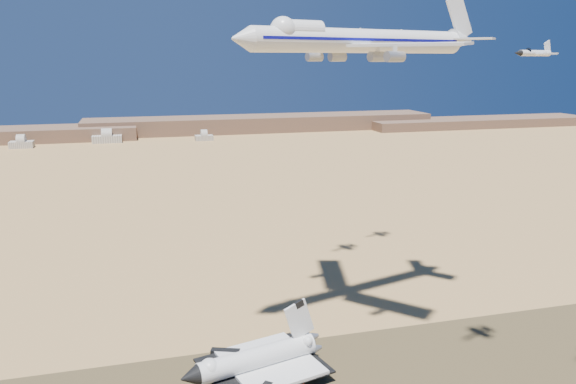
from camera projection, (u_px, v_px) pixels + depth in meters
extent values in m
cube|color=brown|center=(263.00, 123.00, 683.38)|extent=(420.00, 60.00, 18.00)
cube|color=brown|center=(479.00, 122.00, 726.98)|extent=(300.00, 60.00, 11.00)
cube|color=beige|center=(22.00, 145.00, 553.08)|extent=(22.00, 14.00, 6.50)
cube|color=beige|center=(107.00, 139.00, 587.33)|extent=(30.00, 15.00, 7.50)
cube|color=beige|center=(204.00, 138.00, 603.51)|extent=(19.00, 12.50, 5.50)
cylinder|color=silver|center=(256.00, 358.00, 153.16)|extent=(33.95, 14.07, 5.87)
cone|color=black|center=(190.00, 377.00, 143.99)|extent=(5.96, 6.58, 5.58)
sphere|color=silver|center=(209.00, 369.00, 146.42)|extent=(5.45, 5.45, 5.45)
cube|color=silver|center=(270.00, 362.00, 155.73)|extent=(28.62, 30.13, 0.94)
cube|color=black|center=(263.00, 366.00, 154.83)|extent=(36.74, 32.23, 0.52)
cube|color=silver|center=(299.00, 319.00, 157.80)|extent=(9.59, 3.14, 12.08)
cylinder|color=gray|center=(286.00, 376.00, 152.81)|extent=(0.38, 0.38, 3.35)
cylinder|color=black|center=(286.00, 380.00, 153.07)|extent=(1.23, 0.75, 1.15)
cylinder|color=gray|center=(268.00, 359.00, 161.68)|extent=(0.38, 0.38, 3.35)
cylinder|color=black|center=(268.00, 362.00, 161.94)|extent=(1.23, 0.75, 1.15)
cylinder|color=white|center=(363.00, 41.00, 163.56)|extent=(72.27, 25.67, 6.87)
cone|color=white|center=(241.00, 39.00, 144.37)|extent=(6.97, 8.03, 6.87)
sphere|color=white|center=(283.00, 30.00, 149.85)|extent=(7.09, 7.09, 7.09)
cube|color=white|center=(408.00, 44.00, 150.47)|extent=(29.07, 30.11, 0.75)
cube|color=white|center=(335.00, 47.00, 179.35)|extent=(16.60, 33.55, 0.75)
cube|color=white|center=(475.00, 39.00, 176.37)|extent=(12.53, 12.52, 0.54)
cube|color=white|center=(442.00, 40.00, 188.10)|extent=(8.74, 12.93, 0.54)
cube|color=white|center=(459.00, 17.00, 180.61)|extent=(12.01, 3.92, 15.35)
cylinder|color=gray|center=(378.00, 57.00, 155.43)|extent=(5.91, 4.09, 2.79)
cylinder|color=gray|center=(395.00, 57.00, 146.26)|extent=(5.91, 4.09, 2.79)
cylinder|color=gray|center=(337.00, 57.00, 171.68)|extent=(5.91, 4.09, 2.79)
cylinder|color=gray|center=(314.00, 57.00, 178.75)|extent=(5.91, 4.09, 2.79)
cylinder|color=white|center=(535.00, 53.00, 131.09)|extent=(11.62, 5.69, 1.39)
cone|color=black|center=(518.00, 53.00, 126.93)|extent=(2.88, 2.16, 1.29)
sphere|color=black|center=(528.00, 51.00, 129.24)|extent=(1.39, 1.39, 1.39)
cube|color=white|center=(537.00, 54.00, 131.72)|extent=(6.17, 8.69, 0.25)
cube|color=white|center=(546.00, 53.00, 133.98)|extent=(3.87, 5.43, 0.20)
cube|color=white|center=(547.00, 47.00, 133.78)|extent=(2.89, 1.34, 3.37)
cylinder|color=white|center=(349.00, 36.00, 208.67)|extent=(12.00, 6.48, 1.46)
cone|color=black|center=(335.00, 36.00, 204.03)|extent=(3.03, 2.35, 1.35)
sphere|color=black|center=(343.00, 35.00, 206.61)|extent=(1.46, 1.46, 1.46)
cube|color=white|center=(351.00, 37.00, 209.36)|extent=(6.76, 9.10, 0.26)
cube|color=white|center=(359.00, 37.00, 211.89)|extent=(4.24, 5.69, 0.21)
cube|color=white|center=(359.00, 33.00, 211.68)|extent=(2.98, 1.54, 3.53)
cylinder|color=white|center=(391.00, 37.00, 228.23)|extent=(11.86, 4.40, 1.39)
cone|color=black|center=(377.00, 36.00, 224.76)|extent=(2.82, 1.91, 1.29)
sphere|color=black|center=(385.00, 35.00, 226.67)|extent=(1.39, 1.39, 1.39)
cube|color=white|center=(393.00, 37.00, 228.76)|extent=(5.39, 8.56, 0.25)
cube|color=white|center=(400.00, 37.00, 230.64)|extent=(3.38, 5.36, 0.20)
cube|color=white|center=(401.00, 33.00, 230.41)|extent=(2.96, 1.01, 3.36)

